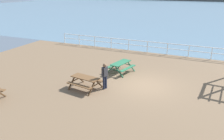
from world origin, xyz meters
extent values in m
cube|color=brown|center=(0.00, 0.00, -0.10)|extent=(30.00, 24.00, 0.20)
cube|color=slate|center=(0.00, 52.75, 0.00)|extent=(142.00, 90.00, 0.01)
cube|color=#4C4C47|center=(0.00, 95.75, 0.00)|extent=(142.00, 6.00, 1.80)
cube|color=white|center=(0.00, 7.75, 1.05)|extent=(23.00, 0.06, 0.06)
cube|color=white|center=(0.00, 7.75, 0.58)|extent=(23.00, 0.05, 0.05)
cylinder|color=white|center=(-11.50, 7.75, 0.53)|extent=(0.07, 0.07, 1.05)
cylinder|color=white|center=(-9.58, 7.75, 0.53)|extent=(0.07, 0.07, 1.05)
cylinder|color=white|center=(-7.67, 7.75, 0.53)|extent=(0.07, 0.07, 1.05)
cylinder|color=white|center=(-5.75, 7.75, 0.53)|extent=(0.07, 0.07, 1.05)
cylinder|color=white|center=(-3.83, 7.75, 0.53)|extent=(0.07, 0.07, 1.05)
cylinder|color=white|center=(-1.92, 7.75, 0.53)|extent=(0.07, 0.07, 1.05)
cylinder|color=white|center=(0.00, 7.75, 0.53)|extent=(0.07, 0.07, 1.05)
cylinder|color=white|center=(1.92, 7.75, 0.53)|extent=(0.07, 0.07, 1.05)
cylinder|color=white|center=(3.83, 7.75, 0.53)|extent=(0.07, 0.07, 1.05)
cube|color=#50351E|center=(-6.94, -5.13, 0.38)|extent=(0.19, 0.80, 0.79)
cube|color=#286B47|center=(-2.28, 1.63, 0.75)|extent=(1.08, 1.91, 0.05)
cube|color=#286B47|center=(-2.88, 1.77, 0.45)|extent=(0.66, 1.81, 0.04)
cube|color=#286B47|center=(-1.67, 1.49, 0.45)|extent=(0.66, 1.81, 0.04)
cube|color=#1E5035|center=(-2.47, 2.47, 0.38)|extent=(0.79, 0.26, 0.79)
cube|color=#1E5035|center=(-1.74, 2.30, 0.38)|extent=(0.79, 0.26, 0.79)
cube|color=#1E5035|center=(-2.10, 2.39, 0.42)|extent=(1.48, 0.39, 0.04)
cube|color=#1E5035|center=(-2.82, 0.95, 0.38)|extent=(0.79, 0.26, 0.79)
cube|color=#1E5035|center=(-2.09, 0.78, 0.38)|extent=(0.79, 0.26, 0.79)
cube|color=#1E5035|center=(-2.45, 0.87, 0.42)|extent=(1.48, 0.39, 0.04)
cube|color=brown|center=(-3.25, -1.94, 0.75)|extent=(1.88, 0.96, 0.05)
cube|color=brown|center=(-3.15, -1.33, 0.45)|extent=(1.82, 0.53, 0.04)
cube|color=brown|center=(-3.34, -2.55, 0.45)|extent=(1.82, 0.53, 0.04)
cube|color=#50351E|center=(-2.42, -1.68, 0.38)|extent=(0.20, 0.80, 0.79)
cube|color=#50351E|center=(-2.53, -2.43, 0.38)|extent=(0.20, 0.80, 0.79)
cube|color=#50351E|center=(-2.48, -2.06, 0.42)|extent=(0.28, 1.49, 0.04)
cube|color=#50351E|center=(-3.96, -1.45, 0.38)|extent=(0.20, 0.80, 0.79)
cube|color=#50351E|center=(-4.07, -2.19, 0.38)|extent=(0.20, 0.80, 0.79)
cube|color=#50351E|center=(-4.02, -1.82, 0.42)|extent=(0.28, 1.49, 0.04)
cylinder|color=#1E2338|center=(-2.10, -1.38, 0.42)|extent=(0.14, 0.14, 0.85)
cylinder|color=#1E2338|center=(-2.15, -1.55, 0.42)|extent=(0.14, 0.14, 0.85)
cube|color=#333338|center=(-2.13, -1.47, 1.14)|extent=(0.32, 0.39, 0.58)
cylinder|color=#333338|center=(-2.06, -1.26, 1.17)|extent=(0.09, 0.09, 0.52)
cylinder|color=#333338|center=(-2.20, -1.67, 1.17)|extent=(0.09, 0.09, 0.52)
sphere|color=brown|center=(-2.13, -1.47, 1.54)|extent=(0.23, 0.23, 0.23)
camera|label=1|loc=(3.46, -13.16, 6.06)|focal=36.33mm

